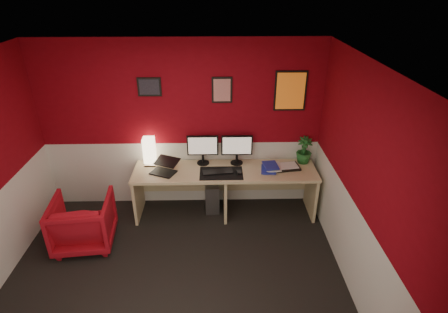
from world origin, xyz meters
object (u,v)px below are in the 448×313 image
at_px(desk, 225,192).
at_px(monitor_right, 237,145).
at_px(zen_tray, 287,167).
at_px(pc_tower, 212,194).
at_px(monitor_left, 203,146).
at_px(armchair, 83,222).
at_px(laptop, 163,166).
at_px(potted_plant, 304,150).
at_px(shoji_lamp, 149,152).

bearing_deg(desk, monitor_right, 49.35).
bearing_deg(zen_tray, pc_tower, 174.10).
relative_size(desk, monitor_left, 4.48).
bearing_deg(armchair, zen_tray, -171.87).
bearing_deg(pc_tower, laptop, -165.55).
bearing_deg(pc_tower, zen_tray, -9.79).
relative_size(potted_plant, pc_tower, 0.88).
relative_size(monitor_right, potted_plant, 1.46).
height_order(laptop, pc_tower, laptop).
bearing_deg(desk, monitor_left, 146.53).
xyz_separation_m(pc_tower, armchair, (-1.66, -0.80, 0.12)).
xyz_separation_m(shoji_lamp, potted_plant, (2.24, 0.01, -0.00)).
bearing_deg(shoji_lamp, monitor_left, 0.90).
distance_m(monitor_left, monitor_right, 0.49).
bearing_deg(pc_tower, armchair, -158.33).
bearing_deg(monitor_left, laptop, -153.66).
xyz_separation_m(desk, monitor_right, (0.17, 0.20, 0.66)).
bearing_deg(monitor_left, armchair, -151.29).
relative_size(monitor_left, pc_tower, 1.29).
distance_m(pc_tower, armchair, 1.85).
height_order(shoji_lamp, laptop, shoji_lamp).
height_order(potted_plant, pc_tower, potted_plant).
height_order(desk, potted_plant, potted_plant).
relative_size(monitor_right, armchair, 0.77).
distance_m(monitor_right, potted_plant, 0.98).
relative_size(shoji_lamp, armchair, 0.53).
xyz_separation_m(monitor_right, potted_plant, (0.98, 0.01, -0.09)).
height_order(desk, armchair, desk).
bearing_deg(zen_tray, desk, -176.94).
relative_size(monitor_left, monitor_right, 1.00).
bearing_deg(potted_plant, shoji_lamp, -179.69).
relative_size(potted_plant, armchair, 0.53).
bearing_deg(desk, laptop, -175.94).
bearing_deg(potted_plant, armchair, -164.34).
distance_m(monitor_right, zen_tray, 0.78).
xyz_separation_m(laptop, pc_tower, (0.67, 0.22, -0.61)).
relative_size(zen_tray, potted_plant, 0.88).
bearing_deg(armchair, pc_tower, -160.26).
height_order(shoji_lamp, zen_tray, shoji_lamp).
bearing_deg(potted_plant, monitor_right, -179.60).
bearing_deg(monitor_right, monitor_left, 179.22).
bearing_deg(monitor_right, pc_tower, -173.32).
xyz_separation_m(desk, shoji_lamp, (-1.08, 0.20, 0.56)).
relative_size(shoji_lamp, monitor_right, 0.69).
distance_m(laptop, potted_plant, 2.04).
xyz_separation_m(monitor_right, zen_tray, (0.71, -0.16, -0.28)).
distance_m(shoji_lamp, potted_plant, 2.24).
height_order(desk, shoji_lamp, shoji_lamp).
bearing_deg(monitor_left, monitor_right, -0.78).
distance_m(monitor_left, armchair, 1.89).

